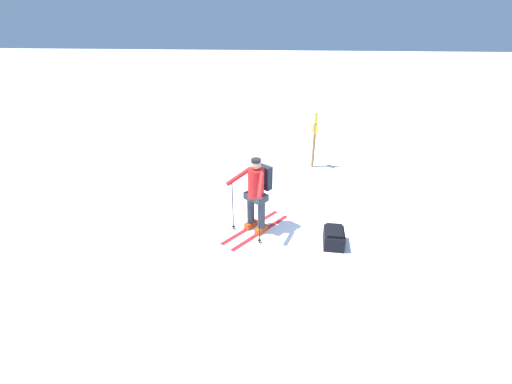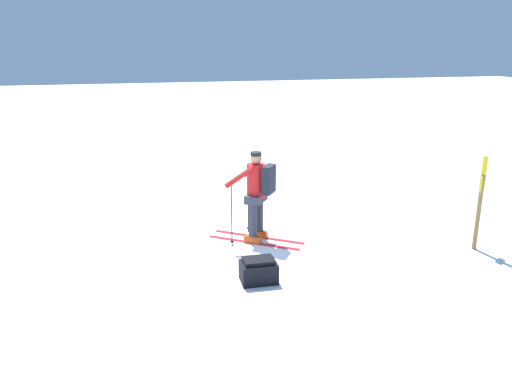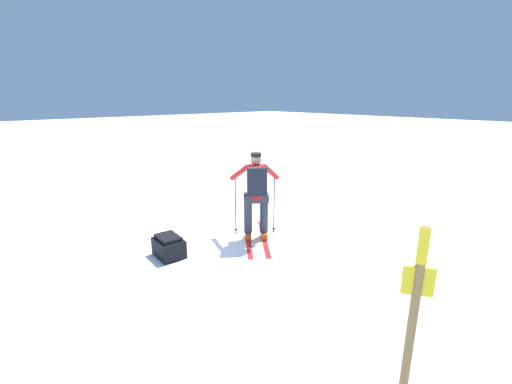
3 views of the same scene
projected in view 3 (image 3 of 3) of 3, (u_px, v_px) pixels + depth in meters
ground_plane at (212, 236)px, 6.42m from camera, size 80.00×80.00×0.00m
skier at (256, 192)px, 6.07m from camera, size 1.34×1.58×1.59m
dropped_backpack at (169, 246)px, 5.58m from camera, size 0.42×0.55×0.36m
trail_marker at (415, 304)px, 2.70m from camera, size 0.15×0.21×1.60m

